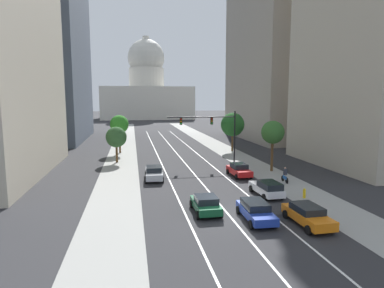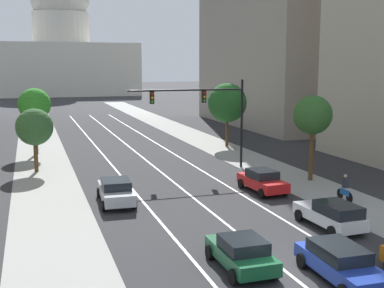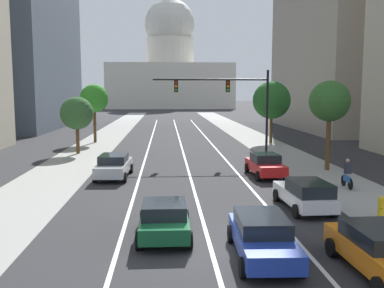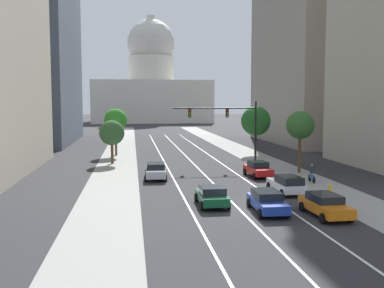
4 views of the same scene
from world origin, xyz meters
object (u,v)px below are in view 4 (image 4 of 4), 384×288
object	(u,v)px
cyclist	(312,173)
street_tree_mid_left	(116,120)
car_blue	(267,201)
street_tree_far_right	(256,121)
street_tree_mid_right	(300,126)
car_white	(287,184)
car_green	(212,196)
car_silver	(156,170)
car_orange	(325,205)
capitol_building	(151,87)
fire_hydrant	(330,190)
street_tree_near_left	(112,133)
traffic_signal_mast	(230,120)
car_red	(258,169)

from	to	relation	value
cyclist	street_tree_mid_left	bearing A→B (deg)	39.12
car_blue	street_tree_far_right	xyz separation A→B (m)	(8.24, 32.55, 3.89)
street_tree_mid_right	car_white	bearing A→B (deg)	-115.76
car_green	car_blue	xyz separation A→B (m)	(3.32, -2.24, 0.02)
car_silver	car_orange	world-z (taller)	car_silver
capitol_building	car_silver	size ratio (longest dim) A/B	8.53
capitol_building	car_orange	size ratio (longest dim) A/B	8.91
car_orange	fire_hydrant	distance (m)	6.86
street_tree_near_left	street_tree_far_right	xyz separation A→B (m)	(19.43, 7.16, 1.01)
car_white	street_tree_mid_right	xyz separation A→B (m)	(4.95, 10.27, 4.08)
car_orange	street_tree_mid_right	world-z (taller)	street_tree_mid_right
traffic_signal_mast	fire_hydrant	bearing A→B (deg)	-76.59
car_red	fire_hydrant	world-z (taller)	car_red
car_orange	street_tree_far_right	distance (m)	34.71
traffic_signal_mast	street_tree_mid_left	bearing A→B (deg)	137.97
car_blue	cyclist	bearing A→B (deg)	-33.85
capitol_building	car_green	xyz separation A→B (m)	(-1.66, -134.87, -12.06)
car_orange	traffic_signal_mast	world-z (taller)	traffic_signal_mast
car_blue	car_red	world-z (taller)	car_red
street_tree_mid_left	traffic_signal_mast	bearing A→B (deg)	-42.03
capitol_building	car_blue	size ratio (longest dim) A/B	8.89
car_red	street_tree_near_left	size ratio (longest dim) A/B	0.87
traffic_signal_mast	street_tree_far_right	bearing A→B (deg)	60.59
fire_hydrant	street_tree_far_right	xyz separation A→B (m)	(1.80, 28.04, 4.17)
capitol_building	street_tree_near_left	size ratio (longest dim) A/B	8.06
car_blue	car_white	world-z (taller)	car_white
car_orange	car_white	world-z (taller)	car_white
car_red	cyclist	xyz separation A→B (m)	(3.96, -3.74, 0.07)
car_orange	street_tree_mid_left	world-z (taller)	street_tree_mid_left
car_red	street_tree_mid_left	xyz separation A→B (m)	(-14.34, 20.06, 4.02)
fire_hydrant	cyclist	world-z (taller)	cyclist
car_green	car_blue	distance (m)	4.00
car_green	car_white	xyz separation A→B (m)	(6.64, 3.42, 0.05)
car_silver	car_white	distance (m)	13.05
traffic_signal_mast	street_tree_far_right	size ratio (longest dim) A/B	1.44
car_green	car_silver	world-z (taller)	car_silver
traffic_signal_mast	street_tree_mid_left	distance (m)	17.90
traffic_signal_mast	street_tree_mid_right	size ratio (longest dim) A/B	1.52
car_orange	cyclist	size ratio (longest dim) A/B	2.70
cyclist	car_silver	bearing A→B (deg)	75.72
car_green	traffic_signal_mast	size ratio (longest dim) A/B	0.42
car_white	street_tree_far_right	bearing A→B (deg)	-12.47
capitol_building	traffic_signal_mast	bearing A→B (deg)	-88.04
car_red	traffic_signal_mast	bearing A→B (deg)	4.61
capitol_building	car_silver	distance (m)	123.69
fire_hydrant	street_tree_far_right	size ratio (longest dim) A/B	0.14
street_tree_mid_left	street_tree_near_left	distance (m)	8.65
car_silver	car_red	xyz separation A→B (m)	(9.94, -0.21, -0.01)
cyclist	street_tree_far_right	distance (m)	22.73
cyclist	street_tree_far_right	xyz separation A→B (m)	(0.97, 22.40, 3.79)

